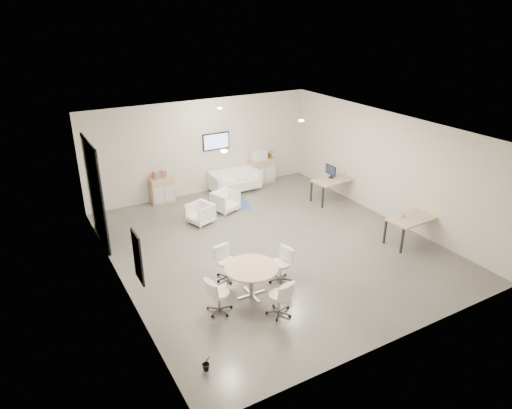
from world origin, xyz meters
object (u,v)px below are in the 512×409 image
Objects in this scene: loveseat at (235,181)px; desk_front at (413,220)px; armchair_left at (200,212)px; sideboard_left at (162,190)px; armchair_right at (225,200)px; round_table at (251,270)px; desk_rear at (334,181)px; sideboard_right at (262,171)px.

loveseat is 6.32m from desk_front.
armchair_left is 0.46× the size of desk_front.
sideboard_left is 2.23m from armchair_right.
armchair_left is at bearing -175.91° from armchair_right.
round_table is (-5.01, -0.05, -0.04)m from desk_front.
armchair_left is at bearing 135.26° from desk_front.
desk_rear is (4.53, -0.57, 0.34)m from armchair_left.
loveseat is 1.44× the size of round_table.
sideboard_left reaches higher than desk_front.
desk_rear is (1.21, -2.62, 0.22)m from sideboard_right.
armchair_left is 4.05m from round_table.
desk_front is at bearing -78.63° from sideboard_right.
armchair_right is at bearing 71.10° from round_table.
sideboard_right is 1.34× the size of armchair_left.
sideboard_left is at bearing 147.54° from desk_rear.
loveseat is at bearing -4.68° from sideboard_left.
sideboard_left is 7.83m from desk_front.
round_table reaches higher than armchair_left.
sideboard_right is 0.77× the size of round_table.
armchair_right is (-2.28, -1.62, -0.10)m from sideboard_right.
armchair_right is 0.47× the size of desk_rear.
sideboard_left is 1.25× the size of armchair_left.
desk_front is at bearing -67.83° from loveseat.
sideboard_left is 3.78m from sideboard_right.
sideboard_left is 0.72× the size of round_table.
desk_front reaches higher than round_table.
sideboard_right is 0.54× the size of loveseat.
loveseat is at bearing 130.51° from desk_rear.
armchair_right is at bearing 124.97° from desk_front.
sideboard_right reaches higher than armchair_left.
armchair_left is (0.46, -2.07, -0.08)m from sideboard_left.
desk_rear reaches higher than armchair_left.
loveseat is at bearing 66.33° from round_table.
sideboard_right is 6.13m from desk_front.
sideboard_right reaches higher than desk_front.
sideboard_right is 7.15m from round_table.
armchair_left is 6.03m from desk_front.
loveseat reaches higher than round_table.
desk_front is (4.99, -6.03, 0.25)m from sideboard_left.
loveseat is at bearing -171.47° from sideboard_right.
armchair_left is at bearing -77.39° from sideboard_left.
sideboard_left is 0.50× the size of loveseat.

